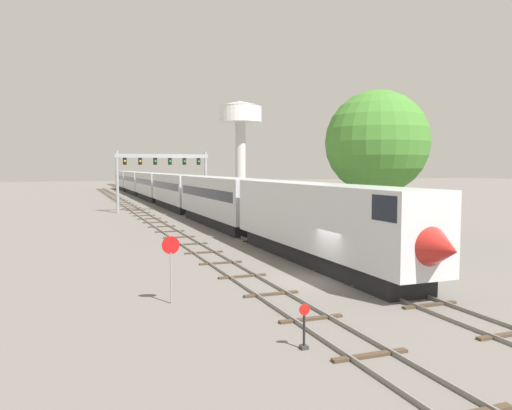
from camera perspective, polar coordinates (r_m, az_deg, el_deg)
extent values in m
plane|color=slate|center=(26.51, 7.15, -8.35)|extent=(400.00, 400.00, 0.00)
cube|color=slate|center=(84.16, -11.33, 0.29)|extent=(0.07, 200.00, 0.16)
cube|color=slate|center=(84.40, -10.37, 0.31)|extent=(0.07, 200.00, 0.16)
cube|color=#473828|center=(19.91, 26.42, -12.89)|extent=(2.60, 0.24, 0.10)
cube|color=#473828|center=(22.71, 18.92, -10.57)|extent=(2.60, 0.24, 0.10)
cube|color=#473828|center=(25.82, 13.22, -8.66)|extent=(2.60, 0.24, 0.10)
cube|color=#473828|center=(29.16, 8.82, -7.11)|extent=(2.60, 0.24, 0.10)
cube|color=#473828|center=(32.64, 5.37, -5.86)|extent=(2.60, 0.24, 0.10)
cube|color=#473828|center=(36.23, 2.60, -4.84)|extent=(2.60, 0.24, 0.10)
cube|color=#473828|center=(39.90, 0.34, -3.99)|extent=(2.60, 0.24, 0.10)
cube|color=#473828|center=(43.62, -1.53, -3.29)|extent=(2.60, 0.24, 0.10)
cube|color=#473828|center=(47.39, -3.10, -2.69)|extent=(2.60, 0.24, 0.10)
cube|color=#473828|center=(51.20, -4.44, -2.18)|extent=(2.60, 0.24, 0.10)
cube|color=#473828|center=(55.03, -5.59, -1.74)|extent=(2.60, 0.24, 0.10)
cube|color=#473828|center=(58.89, -6.60, -1.35)|extent=(2.60, 0.24, 0.10)
cube|color=#473828|center=(62.76, -7.47, -1.02)|extent=(2.60, 0.24, 0.10)
cube|color=#473828|center=(66.65, -8.25, -0.72)|extent=(2.60, 0.24, 0.10)
cube|color=#473828|center=(70.55, -8.94, -0.45)|extent=(2.60, 0.24, 0.10)
cube|color=#473828|center=(74.46, -9.56, -0.22)|extent=(2.60, 0.24, 0.10)
cube|color=#473828|center=(78.39, -10.11, 0.00)|extent=(2.60, 0.24, 0.10)
cube|color=#473828|center=(82.31, -10.61, 0.19)|extent=(2.60, 0.24, 0.10)
cube|color=#473828|center=(86.25, -11.07, 0.37)|extent=(2.60, 0.24, 0.10)
cube|color=#473828|center=(90.19, -11.49, 0.53)|extent=(2.60, 0.24, 0.10)
cube|color=#473828|center=(94.13, -11.87, 0.67)|extent=(2.60, 0.24, 0.10)
cube|color=#473828|center=(98.08, -12.22, 0.81)|extent=(2.60, 0.24, 0.10)
cube|color=#473828|center=(102.04, -12.54, 0.93)|extent=(2.60, 0.24, 0.10)
cube|color=#473828|center=(106.00, -12.84, 1.05)|extent=(2.60, 0.24, 0.10)
cube|color=#473828|center=(109.96, -13.12, 1.15)|extent=(2.60, 0.24, 0.10)
cube|color=#473828|center=(113.92, -13.38, 1.25)|extent=(2.60, 0.24, 0.10)
cube|color=#473828|center=(117.88, -13.62, 1.35)|extent=(2.60, 0.24, 0.10)
cube|color=#473828|center=(121.85, -13.85, 1.43)|extent=(2.60, 0.24, 0.10)
cube|color=#473828|center=(125.82, -14.06, 1.51)|extent=(2.60, 0.24, 0.10)
cube|color=#473828|center=(129.79, -14.26, 1.59)|extent=(2.60, 0.24, 0.10)
cube|color=#473828|center=(133.77, -14.45, 1.66)|extent=(2.60, 0.24, 0.10)
cube|color=#473828|center=(137.74, -14.62, 1.73)|extent=(2.60, 0.24, 0.10)
cube|color=#473828|center=(141.72, -14.79, 1.79)|extent=(2.60, 0.24, 0.10)
cube|color=#473828|center=(145.70, -14.95, 1.85)|extent=(2.60, 0.24, 0.10)
cube|color=#473828|center=(149.68, -15.10, 1.91)|extent=(2.60, 0.24, 0.10)
cube|color=#473828|center=(153.66, -15.24, 1.96)|extent=(2.60, 0.24, 0.10)
cube|color=#473828|center=(157.64, -15.37, 2.01)|extent=(2.60, 0.24, 0.10)
cube|color=#473828|center=(161.62, -15.50, 2.06)|extent=(2.60, 0.24, 0.10)
cube|color=#473828|center=(165.60, -15.62, 2.11)|extent=(2.60, 0.24, 0.10)
cube|color=#473828|center=(169.58, -15.73, 2.15)|extent=(2.60, 0.24, 0.10)
cube|color=#473828|center=(173.57, -15.85, 2.20)|extent=(2.60, 0.24, 0.10)
cube|color=#473828|center=(177.55, -15.95, 2.24)|extent=(2.60, 0.24, 0.10)
cube|color=#473828|center=(181.54, -16.05, 2.27)|extent=(2.60, 0.24, 0.10)
cube|color=slate|center=(63.64, -13.35, -1.00)|extent=(0.07, 160.00, 0.16)
cube|color=slate|center=(63.84, -12.06, -0.96)|extent=(0.07, 160.00, 0.16)
cube|color=#473828|center=(16.50, 12.70, -16.13)|extent=(2.60, 0.24, 0.10)
cube|color=#473828|center=(19.78, 6.19, -12.57)|extent=(2.60, 0.24, 0.10)
cube|color=#473828|center=(23.29, 1.71, -9.96)|extent=(2.60, 0.24, 0.10)
cube|color=#473828|center=(26.94, -1.54, -8.00)|extent=(2.60, 0.24, 0.10)
cube|color=#473828|center=(30.68, -3.98, -6.50)|extent=(2.60, 0.24, 0.10)
cube|color=#473828|center=(34.47, -5.88, -5.32)|extent=(2.60, 0.24, 0.10)
cube|color=#473828|center=(38.31, -7.39, -4.37)|extent=(2.60, 0.24, 0.10)
cube|color=#473828|center=(42.18, -8.63, -3.59)|extent=(2.60, 0.24, 0.10)
cube|color=#473828|center=(46.07, -9.65, -2.94)|extent=(2.60, 0.24, 0.10)
cube|color=#473828|center=(49.97, -10.52, -2.39)|extent=(2.60, 0.24, 0.10)
cube|color=#473828|center=(53.89, -11.26, -1.93)|extent=(2.60, 0.24, 0.10)
cube|color=#473828|center=(57.83, -11.89, -1.52)|extent=(2.60, 0.24, 0.10)
cube|color=#473828|center=(61.77, -12.45, -1.17)|extent=(2.60, 0.24, 0.10)
cube|color=#473828|center=(65.71, -12.94, -0.85)|extent=(2.60, 0.24, 0.10)
cube|color=#473828|center=(69.67, -13.37, -0.58)|extent=(2.60, 0.24, 0.10)
cube|color=#473828|center=(73.63, -13.76, -0.33)|extent=(2.60, 0.24, 0.10)
cube|color=#473828|center=(77.59, -14.11, -0.11)|extent=(2.60, 0.24, 0.10)
cube|color=#473828|center=(81.56, -14.42, 0.09)|extent=(2.60, 0.24, 0.10)
cube|color=#473828|center=(85.53, -14.71, 0.27)|extent=(2.60, 0.24, 0.10)
cube|color=#473828|center=(89.50, -14.97, 0.44)|extent=(2.60, 0.24, 0.10)
cube|color=#473828|center=(93.47, -15.20, 0.59)|extent=(2.60, 0.24, 0.10)
cube|color=#473828|center=(97.45, -15.42, 0.73)|extent=(2.60, 0.24, 0.10)
cube|color=#473828|center=(101.43, -15.62, 0.86)|extent=(2.60, 0.24, 0.10)
cube|color=#473828|center=(105.41, -15.81, 0.97)|extent=(2.60, 0.24, 0.10)
cube|color=#473828|center=(109.39, -15.98, 1.08)|extent=(2.60, 0.24, 0.10)
cube|color=#473828|center=(113.37, -16.14, 1.19)|extent=(2.60, 0.24, 0.10)
cube|color=#473828|center=(117.36, -16.29, 1.28)|extent=(2.60, 0.24, 0.10)
cube|color=#473828|center=(121.34, -16.43, 1.37)|extent=(2.60, 0.24, 0.10)
cube|color=#473828|center=(125.33, -16.56, 1.45)|extent=(2.60, 0.24, 0.10)
cube|color=#473828|center=(129.31, -16.68, 1.53)|extent=(2.60, 0.24, 0.10)
cube|color=#473828|center=(133.30, -16.80, 1.61)|extent=(2.60, 0.24, 0.10)
cube|color=#473828|center=(137.29, -16.91, 1.67)|extent=(2.60, 0.24, 0.10)
cube|color=#473828|center=(141.28, -17.01, 1.74)|extent=(2.60, 0.24, 0.10)
cube|color=silver|center=(30.59, 6.94, -1.16)|extent=(3.00, 20.24, 3.80)
cone|color=#B2231E|center=(22.06, 19.40, -4.51)|extent=(2.88, 2.60, 2.88)
cube|color=black|center=(22.98, 17.26, -0.25)|extent=(3.04, 1.80, 1.10)
cube|color=black|center=(30.91, 6.90, -5.59)|extent=(2.52, 18.22, 1.00)
cube|color=#B7BABF|center=(50.35, -4.26, 0.97)|extent=(3.00, 20.24, 3.80)
cube|color=black|center=(50.33, -4.26, 1.42)|extent=(3.04, 18.62, 0.90)
cube|color=black|center=(50.55, -4.25, -1.75)|extent=(2.52, 18.22, 1.00)
cube|color=#B7BABF|center=(70.98, -9.06, 1.88)|extent=(3.00, 20.24, 3.80)
cube|color=black|center=(70.96, -9.07, 2.20)|extent=(3.04, 18.62, 0.90)
cube|color=black|center=(71.11, -9.04, -0.06)|extent=(2.52, 18.22, 1.00)
cube|color=#B7BABF|center=(91.88, -11.70, 2.37)|extent=(3.00, 20.24, 3.80)
cube|color=black|center=(91.87, -11.70, 2.62)|extent=(3.04, 18.62, 0.90)
cube|color=black|center=(91.99, -11.67, 0.87)|extent=(2.52, 18.22, 1.00)
cube|color=#B7BABF|center=(112.92, -13.35, 2.68)|extent=(3.00, 20.24, 3.80)
cube|color=black|center=(112.91, -13.35, 2.88)|extent=(3.04, 18.62, 0.90)
cube|color=black|center=(113.00, -13.33, 1.46)|extent=(2.52, 18.22, 1.00)
cube|color=#B7BABF|center=(134.02, -14.48, 2.88)|extent=(3.00, 20.24, 3.80)
cube|color=black|center=(134.01, -14.49, 3.05)|extent=(3.04, 18.62, 0.90)
cube|color=black|center=(134.09, -14.47, 1.86)|extent=(2.52, 18.22, 1.00)
cylinder|color=#999BA0|center=(66.57, -15.29, 2.51)|extent=(0.36, 0.36, 7.84)
cylinder|color=#999BA0|center=(68.58, -5.66, 2.68)|extent=(0.36, 0.36, 7.84)
cube|color=#999BA0|center=(67.33, -10.44, 5.43)|extent=(12.10, 0.36, 0.50)
cube|color=black|center=(66.69, -14.51, 4.78)|extent=(0.44, 0.32, 0.90)
sphere|color=yellow|center=(66.51, -14.49, 4.78)|extent=(0.28, 0.28, 0.28)
cube|color=black|center=(66.92, -12.87, 4.80)|extent=(0.44, 0.32, 0.90)
sphere|color=yellow|center=(66.73, -12.85, 4.81)|extent=(0.28, 0.28, 0.28)
cube|color=black|center=(67.20, -11.25, 4.83)|extent=(0.44, 0.32, 0.90)
sphere|color=green|center=(67.02, -11.22, 4.83)|extent=(0.28, 0.28, 0.28)
cube|color=black|center=(67.54, -9.64, 4.84)|extent=(0.44, 0.32, 0.90)
sphere|color=green|center=(67.35, -9.61, 4.85)|extent=(0.28, 0.28, 0.28)
cube|color=black|center=(67.93, -8.04, 4.86)|extent=(0.44, 0.32, 0.90)
sphere|color=green|center=(67.74, -8.01, 4.86)|extent=(0.28, 0.28, 0.28)
cube|color=black|center=(68.37, -6.47, 4.87)|extent=(0.44, 0.32, 0.90)
sphere|color=green|center=(68.18, -6.43, 4.87)|extent=(0.28, 0.28, 0.28)
cylinder|color=beige|center=(129.75, -1.75, 5.49)|extent=(2.60, 2.60, 17.18)
cylinder|color=white|center=(130.41, -1.76, 10.16)|extent=(10.67, 10.67, 4.04)
cone|color=white|center=(130.71, -1.77, 11.30)|extent=(10.89, 10.89, 1.20)
cylinder|color=black|center=(16.66, 5.41, -14.01)|extent=(0.08, 0.08, 1.10)
cylinder|color=red|center=(16.43, 5.46, -11.62)|extent=(0.36, 0.03, 0.36)
cube|color=#333333|center=(16.82, 5.40, -15.60)|extent=(0.24, 0.24, 0.12)
cylinder|color=gray|center=(21.97, -9.51, -8.08)|extent=(0.08, 0.08, 2.20)
cylinder|color=red|center=(21.69, -9.55, -4.47)|extent=(0.76, 0.03, 0.76)
cylinder|color=brown|center=(40.55, 13.31, -0.57)|extent=(0.56, 0.56, 4.89)
sphere|color=#427F2D|center=(40.46, 13.43, 6.85)|extent=(7.99, 7.99, 7.99)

